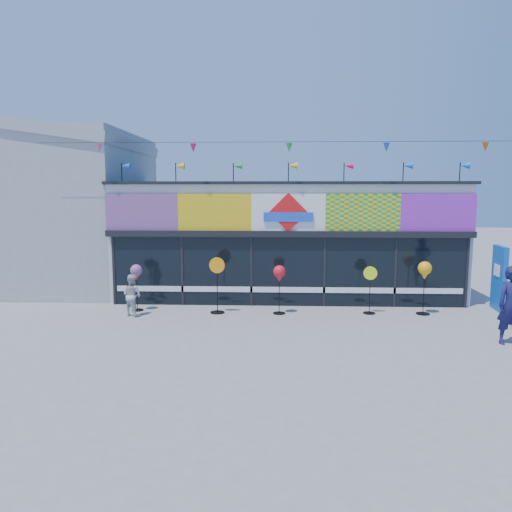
# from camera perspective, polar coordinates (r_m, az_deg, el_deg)

# --- Properties ---
(ground) EXTENTS (80.00, 80.00, 0.00)m
(ground) POSITION_cam_1_polar(r_m,az_deg,el_deg) (13.38, 3.92, -9.02)
(ground) COLOR gray
(ground) RESTS_ON ground
(kite_shop) EXTENTS (16.00, 5.70, 5.31)m
(kite_shop) POSITION_cam_1_polar(r_m,az_deg,el_deg) (18.85, 3.51, 2.13)
(kite_shop) COLOR silver
(kite_shop) RESTS_ON ground
(neighbour_building) EXTENTS (8.18, 7.20, 6.87)m
(neighbour_building) POSITION_cam_1_polar(r_m,az_deg,el_deg) (22.05, -23.62, 5.31)
(neighbour_building) COLOR #A0A2A5
(neighbour_building) RESTS_ON ground
(blue_sign) EXTENTS (0.24, 1.04, 2.06)m
(blue_sign) POSITION_cam_1_polar(r_m,az_deg,el_deg) (17.65, 26.03, -2.28)
(blue_sign) COLOR #0B50B2
(blue_sign) RESTS_ON ground
(spinner_0) EXTENTS (0.38, 0.38, 1.49)m
(spinner_0) POSITION_cam_1_polar(r_m,az_deg,el_deg) (16.21, -13.51, -1.98)
(spinner_0) COLOR black
(spinner_0) RESTS_ON ground
(spinner_1) EXTENTS (0.49, 0.45, 1.75)m
(spinner_1) POSITION_cam_1_polar(r_m,az_deg,el_deg) (15.55, -4.46, -3.18)
(spinner_1) COLOR black
(spinner_1) RESTS_ON ground
(spinner_2) EXTENTS (0.38, 0.38, 1.52)m
(spinner_2) POSITION_cam_1_polar(r_m,az_deg,el_deg) (15.37, 2.69, -2.19)
(spinner_2) COLOR black
(spinner_2) RESTS_ON ground
(spinner_3) EXTENTS (0.42, 0.38, 1.48)m
(spinner_3) POSITION_cam_1_polar(r_m,az_deg,el_deg) (15.84, 12.89, -3.68)
(spinner_3) COLOR black
(spinner_3) RESTS_ON ground
(spinner_4) EXTENTS (0.42, 0.42, 1.65)m
(spinner_4) POSITION_cam_1_polar(r_m,az_deg,el_deg) (16.12, 18.72, -1.75)
(spinner_4) COLOR black
(spinner_4) RESTS_ON ground
(adult_man) EXTENTS (0.71, 0.47, 1.95)m
(adult_man) POSITION_cam_1_polar(r_m,az_deg,el_deg) (13.91, 27.22, -5.05)
(adult_man) COLOR #151542
(adult_man) RESTS_ON ground
(child) EXTENTS (0.72, 0.60, 1.28)m
(child) POSITION_cam_1_polar(r_m,az_deg,el_deg) (15.70, -14.00, -4.34)
(child) COLOR silver
(child) RESTS_ON ground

